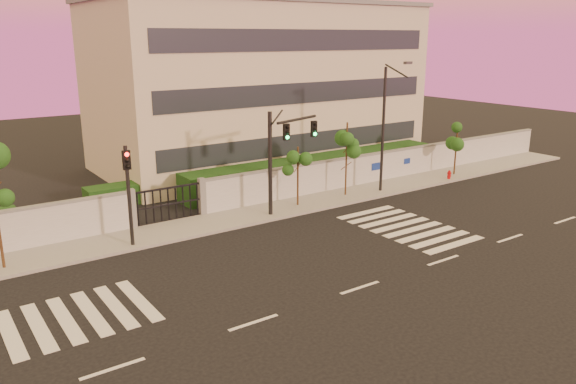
{
  "coord_description": "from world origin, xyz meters",
  "views": [
    {
      "loc": [
        -14.16,
        -15.32,
        9.74
      ],
      "look_at": [
        0.65,
        6.0,
        2.52
      ],
      "focal_mm": 35.0,
      "sensor_mm": 36.0,
      "label": 1
    }
  ],
  "objects": [
    {
      "name": "street_tree_f",
      "position": [
        18.17,
        10.18,
        2.78
      ],
      "size": [
        1.42,
        1.13,
        3.77
      ],
      "color": "#382314",
      "rests_on": "ground"
    },
    {
      "name": "institutional_building",
      "position": [
        9.0,
        21.99,
        6.16
      ],
      "size": [
        24.4,
        12.4,
        12.25
      ],
      "color": "beige",
      "rests_on": "ground"
    },
    {
      "name": "street_tree_e",
      "position": [
        8.15,
        10.47,
        3.46
      ],
      "size": [
        1.33,
        1.06,
        4.71
      ],
      "color": "#382314",
      "rests_on": "ground"
    },
    {
      "name": "hedge_row",
      "position": [
        1.17,
        14.74,
        0.82
      ],
      "size": [
        41.0,
        4.25,
        1.8
      ],
      "color": "#103617",
      "rests_on": "ground"
    },
    {
      "name": "ground",
      "position": [
        0.0,
        0.0,
        0.0
      ],
      "size": [
        120.0,
        120.0,
        0.0
      ],
      "primitive_type": "plane",
      "color": "black",
      "rests_on": "ground"
    },
    {
      "name": "road_markings",
      "position": [
        -1.58,
        3.76,
        0.01
      ],
      "size": [
        57.0,
        7.62,
        0.02
      ],
      "color": "silver",
      "rests_on": "ground"
    },
    {
      "name": "perimeter_wall",
      "position": [
        0.1,
        12.0,
        1.07
      ],
      "size": [
        60.0,
        0.36,
        2.2
      ],
      "color": "#A9ACB0",
      "rests_on": "ground"
    },
    {
      "name": "traffic_signal_secondary",
      "position": [
        -5.92,
        9.54,
        3.13
      ],
      "size": [
        0.38,
        0.36,
        4.94
      ],
      "rotation": [
        0.0,
        0.0,
        -0.02
      ],
      "color": "black",
      "rests_on": "ground"
    },
    {
      "name": "streetlight_east",
      "position": [
        10.67,
        9.79,
        4.5
      ],
      "size": [
        0.5,
        2.0,
        8.33
      ],
      "color": "black",
      "rests_on": "ground"
    },
    {
      "name": "traffic_signal_main",
      "position": [
        2.84,
        9.78,
        3.72
      ],
      "size": [
        3.64,
        1.34,
        5.88
      ],
      "rotation": [
        0.0,
        0.0,
        0.34
      ],
      "color": "black",
      "rests_on": "ground"
    },
    {
      "name": "street_tree_d",
      "position": [
        4.41,
        10.4,
        2.67
      ],
      "size": [
        1.4,
        1.11,
        3.62
      ],
      "color": "#382314",
      "rests_on": "ground"
    },
    {
      "name": "sidewalk",
      "position": [
        0.0,
        10.5,
        0.07
      ],
      "size": [
        60.0,
        3.0,
        0.15
      ],
      "primitive_type": "cube",
      "color": "gray",
      "rests_on": "ground"
    },
    {
      "name": "fire_hydrant",
      "position": [
        16.72,
        9.44,
        0.38
      ],
      "size": [
        0.29,
        0.29,
        0.76
      ],
      "rotation": [
        0.0,
        0.0,
        -0.08
      ],
      "color": "#B00B11",
      "rests_on": "ground"
    }
  ]
}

